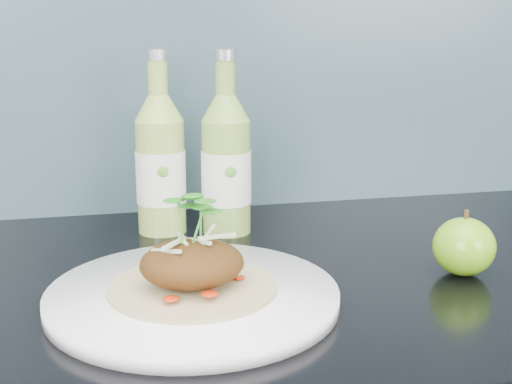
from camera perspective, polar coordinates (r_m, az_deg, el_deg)
The scene contains 5 objects.
dinner_plate at distance 0.74m, azimuth -5.08°, elevation -8.34°, with size 0.33×0.33×0.02m.
pork_taco at distance 0.73m, azimuth -5.14°, elevation -5.59°, with size 0.17×0.17×0.10m.
green_apple at distance 0.85m, azimuth 16.31°, elevation -4.21°, with size 0.08×0.08×0.08m.
cider_bottle_left at distance 0.97m, azimuth -7.64°, elevation 2.19°, with size 0.08×0.08×0.25m.
cider_bottle_right at distance 0.96m, azimuth -2.40°, elevation 2.18°, with size 0.09×0.09×0.25m.
Camera 1 is at (-0.16, 0.93, 1.19)m, focal length 50.00 mm.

